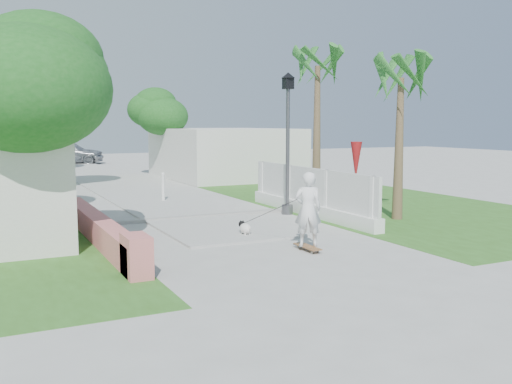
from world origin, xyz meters
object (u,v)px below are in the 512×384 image
street_lamp (288,138)px  skateboarder (283,211)px  patio_umbrella (356,161)px  parked_car (67,152)px  bollard (163,186)px  dog (245,228)px

street_lamp → skateboarder: bearing=-120.5°
patio_umbrella → parked_car: 28.13m
bollard → street_lamp: bearing=-59.0°
skateboarder → patio_umbrella: bearing=-120.4°
bollard → dog: 7.14m
bollard → skateboarder: skateboarder is taller
skateboarder → street_lamp: bearing=-96.5°
dog → skateboarder: bearing=-80.4°
street_lamp → patio_umbrella: street_lamp is taller
bollard → dog: bearing=-90.2°
parked_car → bollard: bearing=-159.0°
skateboarder → dog: 1.60m
patio_umbrella → bollard: bearing=129.9°
street_lamp → bollard: street_lamp is taller
bollard → parked_car: parked_car is taller
bollard → skateboarder: size_ratio=0.39×
street_lamp → dog: (-2.72, -2.63, -2.21)m
street_lamp → bollard: bearing=121.0°
patio_umbrella → skateboarder: (-4.30, -3.08, -0.87)m
patio_umbrella → parked_car: (-4.87, 27.69, -0.84)m
bollard → dog: size_ratio=1.89×
patio_umbrella → dog: size_ratio=3.99×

